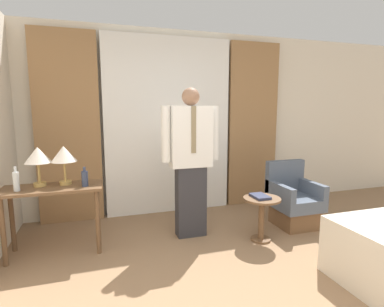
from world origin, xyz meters
TOP-DOWN VIEW (x-y plane):
  - wall_back at (0.00, 2.81)m, footprint 10.00×0.06m
  - curtain_sheer_center at (0.00, 2.68)m, footprint 1.87×0.06m
  - curtain_drape_left at (-1.39, 2.68)m, footprint 0.83×0.06m
  - curtain_drape_right at (1.39, 2.68)m, footprint 0.83×0.06m
  - desk at (-1.50, 1.75)m, footprint 1.01×0.45m
  - table_lamp_left at (-1.63, 1.83)m, footprint 0.27×0.27m
  - table_lamp_right at (-1.37, 1.83)m, footprint 0.27×0.27m
  - bottle_near_edge at (-1.81, 1.68)m, footprint 0.06×0.06m
  - bottle_by_lamp at (-1.16, 1.68)m, footprint 0.07×0.07m
  - person at (0.04, 1.74)m, footprint 0.71×0.23m
  - armchair at (1.46, 1.65)m, footprint 0.56×0.60m
  - side_table at (0.80, 1.34)m, footprint 0.44×0.44m
  - book at (0.78, 1.36)m, footprint 0.17×0.24m

SIDE VIEW (x-z plane):
  - armchair at x=1.46m, z-range -0.11..0.74m
  - side_table at x=0.80m, z-range 0.09..0.62m
  - book at x=0.78m, z-range 0.52..0.55m
  - desk at x=-1.50m, z-range 0.23..0.96m
  - bottle_by_lamp at x=-1.16m, z-range 0.72..0.93m
  - bottle_near_edge at x=-1.81m, z-range 0.71..0.97m
  - person at x=0.04m, z-range 0.07..1.88m
  - table_lamp_left at x=-1.63m, z-range 0.85..1.27m
  - table_lamp_right at x=-1.37m, z-range 0.85..1.27m
  - curtain_sheer_center at x=0.00m, z-range 0.00..2.58m
  - curtain_drape_left at x=-1.39m, z-range 0.00..2.58m
  - curtain_drape_right at x=1.39m, z-range 0.00..2.58m
  - wall_back at x=0.00m, z-range 0.00..2.70m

